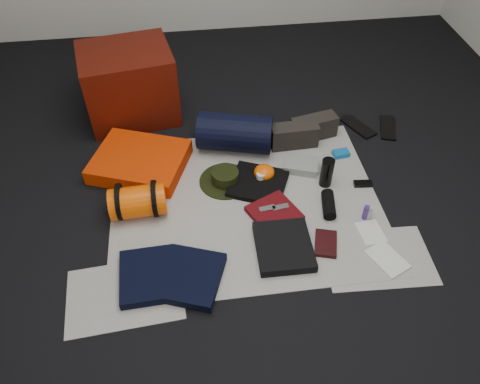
{
  "coord_description": "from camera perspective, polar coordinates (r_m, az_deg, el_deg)",
  "views": [
    {
      "loc": [
        -0.29,
        -1.9,
        2.06
      ],
      "look_at": [
        -0.04,
        -0.0,
        0.1
      ],
      "focal_mm": 35.0,
      "sensor_mm": 36.0,
      "label": 1
    }
  ],
  "objects": [
    {
      "name": "sunglasses",
      "position": [
        3.01,
        14.72,
        0.99
      ],
      "size": [
        0.11,
        0.05,
        0.03
      ],
      "primitive_type": "cube",
      "rotation": [
        0.0,
        0.0,
        -0.09
      ],
      "color": "black",
      "rests_on": "newspaper_mat"
    },
    {
      "name": "stuff_sack",
      "position": [
        2.76,
        -12.34,
        -1.18
      ],
      "size": [
        0.33,
        0.2,
        0.19
      ],
      "primitive_type": "cylinder",
      "rotation": [
        0.0,
        1.57,
        0.05
      ],
      "color": "#F55604",
      "rests_on": "newspaper_mat"
    },
    {
      "name": "newspaper_sheet_front_right",
      "position": [
        2.67,
        16.38,
        -7.68
      ],
      "size": [
        0.6,
        0.43,
        0.0
      ],
      "primitive_type": "cube",
      "rotation": [
        0.0,
        0.0,
        -0.05
      ],
      "color": "beige",
      "rests_on": "floor"
    },
    {
      "name": "energy_bar_a",
      "position": [
        2.73,
        3.33,
        -2.04
      ],
      "size": [
        0.1,
        0.05,
        0.01
      ],
      "primitive_type": "cube",
      "rotation": [
        0.0,
        0.0,
        0.14
      ],
      "color": "silver",
      "rests_on": "red_shirt"
    },
    {
      "name": "boonie_brim",
      "position": [
        2.94,
        -1.8,
        1.35
      ],
      "size": [
        0.36,
        0.36,
        0.01
      ],
      "primitive_type": "cylinder",
      "rotation": [
        0.0,
        0.0,
        0.1
      ],
      "color": "black",
      "rests_on": "newspaper_mat"
    },
    {
      "name": "newspaper_sheet_front_left",
      "position": [
        2.5,
        -13.86,
        -12.01
      ],
      "size": [
        0.61,
        0.44,
        0.0
      ],
      "primitive_type": "cube",
      "rotation": [
        0.0,
        0.0,
        0.07
      ],
      "color": "beige",
      "rests_on": "floor"
    },
    {
      "name": "first_aid_pouch",
      "position": [
        3.04,
        7.48,
        3.3
      ],
      "size": [
        0.25,
        0.22,
        0.05
      ],
      "primitive_type": "cube",
      "rotation": [
        0.0,
        0.0,
        -0.33
      ],
      "color": "gray",
      "rests_on": "newspaper_mat"
    },
    {
      "name": "map_booklet",
      "position": [
        2.66,
        17.52,
        -7.81
      ],
      "size": [
        0.22,
        0.25,
        0.01
      ],
      "primitive_type": "cube",
      "rotation": [
        0.0,
        0.0,
        0.43
      ],
      "color": "silver",
      "rests_on": "newspaper_mat"
    },
    {
      "name": "black_tshirt",
      "position": [
        2.91,
        2.22,
        1.05
      ],
      "size": [
        0.43,
        0.42,
        0.03
      ],
      "primitive_type": "cube",
      "rotation": [
        0.0,
        0.0,
        -0.41
      ],
      "color": "black",
      "rests_on": "newspaper_mat"
    },
    {
      "name": "orange_stuff_sack",
      "position": [
        2.95,
        2.97,
        2.43
      ],
      "size": [
        0.14,
        0.14,
        0.08
      ],
      "primitive_type": "ellipsoid",
      "rotation": [
        0.0,
        0.0,
        0.07
      ],
      "color": "#F55604",
      "rests_on": "newspaper_mat"
    },
    {
      "name": "trousers_navy_a",
      "position": [
        2.5,
        -11.05,
        -9.98
      ],
      "size": [
        0.31,
        0.35,
        0.05
      ],
      "primitive_type": "cube",
      "rotation": [
        0.0,
        0.0,
        0.04
      ],
      "color": "black",
      "rests_on": "newspaper_mat"
    },
    {
      "name": "toiletry_clear",
      "position": [
        2.8,
        15.48,
        -2.44
      ],
      "size": [
        0.03,
        0.03,
        0.09
      ],
      "primitive_type": "cylinder",
      "rotation": [
        0.0,
        0.0,
        0.05
      ],
      "color": "#9FA39E",
      "rests_on": "newspaper_mat"
    },
    {
      "name": "floor",
      "position": [
        2.83,
        0.7,
        -1.46
      ],
      "size": [
        4.5,
        4.5,
        0.02
      ],
      "primitive_type": "cube",
      "color": "black",
      "rests_on": "ground"
    },
    {
      "name": "trousers_charcoal",
      "position": [
        2.58,
        5.35,
        -6.64
      ],
      "size": [
        0.31,
        0.35,
        0.05
      ],
      "primitive_type": "cube",
      "rotation": [
        0.0,
        0.0,
        -0.02
      ],
      "color": "black",
      "rests_on": "newspaper_mat"
    },
    {
      "name": "water_bottle",
      "position": [
        2.91,
        10.54,
        2.36
      ],
      "size": [
        0.1,
        0.1,
        0.19
      ],
      "primitive_type": "cylinder",
      "rotation": [
        0.0,
        0.0,
        -0.34
      ],
      "color": "black",
      "rests_on": "newspaper_mat"
    },
    {
      "name": "map_printout",
      "position": [
        2.76,
        15.66,
        -4.75
      ],
      "size": [
        0.15,
        0.18,
        0.01
      ],
      "primitive_type": "cube",
      "rotation": [
        0.0,
        0.0,
        0.09
      ],
      "color": "silver",
      "rests_on": "newspaper_mat"
    },
    {
      "name": "boonie_crown",
      "position": [
        2.91,
        -1.82,
        1.94
      ],
      "size": [
        0.17,
        0.17,
        0.08
      ],
      "primitive_type": "cylinder",
      "color": "black",
      "rests_on": "boonie_brim"
    },
    {
      "name": "trousers_navy_b",
      "position": [
        2.46,
        -5.88,
        -10.27
      ],
      "size": [
        0.39,
        0.42,
        0.05
      ],
      "primitive_type": "cube",
      "rotation": [
        0.0,
        0.0,
        -0.35
      ],
      "color": "black",
      "rests_on": "newspaper_mat"
    },
    {
      "name": "tape_roll",
      "position": [
        2.91,
        2.54,
        1.98
      ],
      "size": [
        0.05,
        0.05,
        0.04
      ],
      "primitive_type": "cylinder",
      "color": "silver",
      "rests_on": "black_tshirt"
    },
    {
      "name": "flip_flop_right",
      "position": [
        3.52,
        17.58,
        7.48
      ],
      "size": [
        0.18,
        0.29,
        0.02
      ],
      "primitive_type": "cube",
      "rotation": [
        0.0,
        0.0,
        -0.31
      ],
      "color": "black",
      "rests_on": "floor"
    },
    {
      "name": "toiletry_purple",
      "position": [
        2.79,
        15.08,
        -2.41
      ],
      "size": [
        0.03,
        0.03,
        0.1
      ],
      "primitive_type": "cylinder",
      "rotation": [
        0.0,
        0.0,
        0.05
      ],
      "color": "#3F2474",
      "rests_on": "newspaper_mat"
    },
    {
      "name": "red_shirt",
      "position": [
        2.74,
        4.21,
        -2.6
      ],
      "size": [
        0.34,
        0.34,
        0.03
      ],
      "primitive_type": "cube",
      "rotation": [
        0.0,
        0.0,
        0.44
      ],
      "color": "#54090D",
      "rests_on": "newspaper_mat"
    },
    {
      "name": "cyan_case",
      "position": [
        3.19,
        12.2,
        4.61
      ],
      "size": [
        0.11,
        0.08,
        0.03
      ],
      "primitive_type": "cube",
      "rotation": [
        0.0,
        0.0,
        0.12
      ],
      "color": "#1163A5",
      "rests_on": "newspaper_mat"
    },
    {
      "name": "speaker",
      "position": [
        2.8,
        10.75,
        -1.51
      ],
      "size": [
        0.11,
        0.2,
        0.08
      ],
      "primitive_type": "cylinder",
      "rotation": [
        1.57,
        0.0,
        -0.18
      ],
      "color": "black",
      "rests_on": "newspaper_mat"
    },
    {
      "name": "paperback_book",
      "position": [
        2.64,
        10.41,
        -6.18
      ],
      "size": [
        0.16,
        0.21,
        0.03
      ],
      "primitive_type": "cube",
      "rotation": [
        0.0,
        0.0,
        -0.28
      ],
      "color": "black",
      "rests_on": "newspaper_mat"
    },
    {
      "name": "hiking_boot_right",
      "position": [
        3.27,
        9.0,
        7.78
      ],
      "size": [
        0.33,
        0.18,
        0.16
      ],
      "primitive_type": "cube",
      "rotation": [
        0.0,
        0.0,
        0.22
      ],
      "color": "#28251F",
      "rests_on": "newspaper_mat"
    },
    {
      "name": "sack_strap_left",
      "position": [
        2.76,
        -14.44,
        -1.16
      ],
      "size": [
        0.02,
        0.22,
        0.22
      ],
      "primitive_type": "cylinder",
      "rotation": [
        0.0,
        1.57,
        0.0
      ],
      "color": "black",
      "rests_on": "newspaper_mat"
    },
    {
      "name": "hiking_boot_left",
      "position": [
        3.18,
        6.61,
        6.86
      ],
      "size": [
        0.32,
        0.13,
        0.16
      ],
      "primitive_type": "cube",
      "rotation": [
        0.0,
        0.0,
        0.03
      ],
      "color": "#28251F",
      "rests_on": "newspaper_mat"
    },
    {
      "name": "compact_camera",
      "position": [
        3.03,
        9.7,
        2.59
      ],
      "size": [
        0.1,
        0.08,
        0.04
      ],
      "primitive_type": "cube",
      "rotation": [
        0.0,
        0.0,
        -0.35
      ],
      "color": "silver",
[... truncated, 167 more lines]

